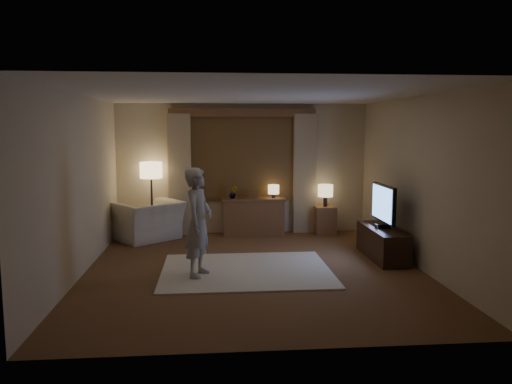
{
  "coord_description": "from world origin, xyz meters",
  "views": [
    {
      "loc": [
        -0.61,
        -7.25,
        2.11
      ],
      "look_at": [
        0.08,
        0.6,
        1.1
      ],
      "focal_mm": 35.0,
      "sensor_mm": 36.0,
      "label": 1
    }
  ],
  "objects": [
    {
      "name": "plant",
      "position": [
        -0.2,
        2.5,
        0.85
      ],
      "size": [
        0.17,
        0.13,
        0.3
      ],
      "primitive_type": "imported",
      "color": "#999999",
      "rests_on": "sideboard"
    },
    {
      "name": "room",
      "position": [
        0.0,
        0.5,
        1.33
      ],
      "size": [
        5.04,
        5.54,
        2.64
      ],
      "color": "brown",
      "rests_on": "ground"
    },
    {
      "name": "picture_frame",
      "position": [
        0.2,
        2.5,
        0.8
      ],
      "size": [
        0.16,
        0.02,
        0.2
      ],
      "primitive_type": "cube",
      "color": "brown",
      "rests_on": "sideboard"
    },
    {
      "name": "side_table",
      "position": [
        1.64,
        2.45,
        0.28
      ],
      "size": [
        0.4,
        0.4,
        0.56
      ],
      "primitive_type": "cube",
      "color": "brown",
      "rests_on": "floor"
    },
    {
      "name": "tv",
      "position": [
        2.15,
        0.51,
        0.89
      ],
      "size": [
        0.24,
        0.98,
        0.71
      ],
      "color": "black",
      "rests_on": "tv_stand"
    },
    {
      "name": "table_lamp_side",
      "position": [
        1.64,
        2.45,
        0.87
      ],
      "size": [
        0.3,
        0.3,
        0.44
      ],
      "color": "black",
      "rests_on": "side_table"
    },
    {
      "name": "table_lamp_sideboard",
      "position": [
        0.6,
        2.5,
        0.9
      ],
      "size": [
        0.22,
        0.22,
        0.3
      ],
      "color": "black",
      "rests_on": "sideboard"
    },
    {
      "name": "floor_lamp",
      "position": [
        -1.79,
        2.5,
        1.23
      ],
      "size": [
        0.43,
        0.43,
        1.47
      ],
      "color": "black",
      "rests_on": "floor"
    },
    {
      "name": "rug",
      "position": [
        -0.12,
        -0.04,
        0.01
      ],
      "size": [
        2.5,
        2.0,
        0.02
      ],
      "primitive_type": "cube",
      "color": "beige",
      "rests_on": "floor"
    },
    {
      "name": "sideboard",
      "position": [
        0.2,
        2.5,
        0.35
      ],
      "size": [
        1.2,
        0.4,
        0.7
      ],
      "primitive_type": "cube",
      "color": "brown",
      "rests_on": "floor"
    },
    {
      "name": "armchair",
      "position": [
        -1.84,
        2.21,
        0.37
      ],
      "size": [
        1.52,
        1.5,
        0.74
      ],
      "primitive_type": "imported",
      "rotation": [
        0.0,
        0.0,
        -2.44
      ],
      "color": "beige",
      "rests_on": "floor"
    },
    {
      "name": "person",
      "position": [
        -0.81,
        -0.27,
        0.79
      ],
      "size": [
        0.53,
        0.65,
        1.55
      ],
      "primitive_type": "imported",
      "rotation": [
        0.0,
        0.0,
        1.24
      ],
      "color": "#ACA79F",
      "rests_on": "rug"
    },
    {
      "name": "tv_stand",
      "position": [
        2.15,
        0.51,
        0.25
      ],
      "size": [
        0.45,
        1.4,
        0.5
      ],
      "primitive_type": "cube",
      "color": "black",
      "rests_on": "floor"
    }
  ]
}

